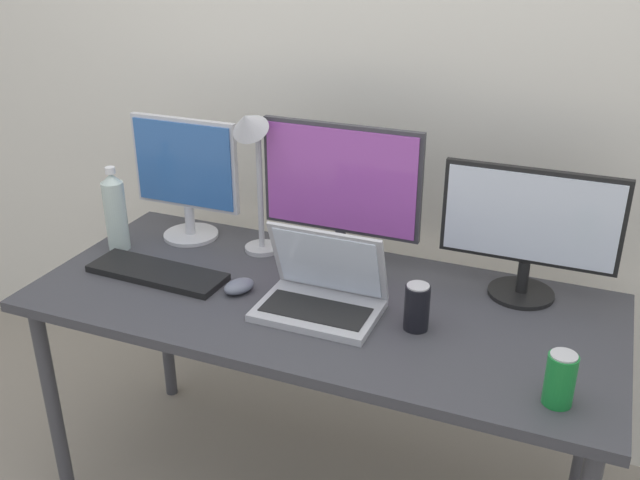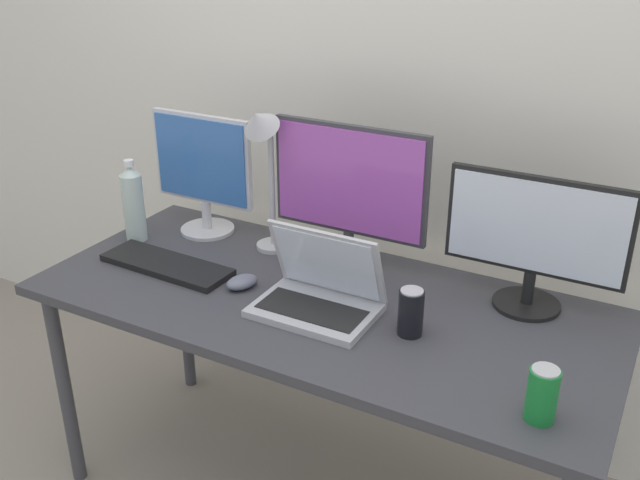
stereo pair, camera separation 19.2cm
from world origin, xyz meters
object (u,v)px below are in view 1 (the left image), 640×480
object	(u,v)px
keyboard_main	(157,273)
soda_can_near_keyboard	(417,307)
desk_lamp	(252,154)
work_desk	(320,318)
water_bottle	(115,212)
laptop_silver	(322,292)
soda_can_by_laptop	(560,379)
monitor_right	(529,227)
monitor_left	(186,174)
monitor_center	(341,189)
mouse_by_keyboard	(239,286)

from	to	relation	value
keyboard_main	soda_can_near_keyboard	distance (m)	0.79
soda_can_near_keyboard	desk_lamp	size ratio (longest dim) A/B	0.26
work_desk	soda_can_near_keyboard	size ratio (longest dim) A/B	12.94
keyboard_main	water_bottle	distance (m)	0.28
keyboard_main	water_bottle	xyz separation A→B (m)	(-0.22, 0.12, 0.12)
laptop_silver	soda_can_by_laptop	xyz separation A→B (m)	(0.63, -0.18, 0.01)
monitor_right	keyboard_main	size ratio (longest dim) A/B	1.13
monitor_left	water_bottle	distance (m)	0.25
monitor_center	desk_lamp	bearing A→B (deg)	-167.94
keyboard_main	soda_can_near_keyboard	bearing A→B (deg)	2.57
soda_can_by_laptop	work_desk	bearing A→B (deg)	160.46
monitor_right	mouse_by_keyboard	distance (m)	0.82
work_desk	desk_lamp	bearing A→B (deg)	148.49
monitor_center	soda_can_near_keyboard	size ratio (longest dim) A/B	3.88
monitor_left	monitor_center	size ratio (longest dim) A/B	0.82
laptop_silver	desk_lamp	distance (m)	0.48
water_bottle	desk_lamp	xyz separation A→B (m)	(0.43, 0.12, 0.21)
monitor_left	water_bottle	size ratio (longest dim) A/B	1.47
monitor_right	water_bottle	bearing A→B (deg)	-172.09
mouse_by_keyboard	water_bottle	xyz separation A→B (m)	(-0.50, 0.11, 0.11)
work_desk	desk_lamp	size ratio (longest dim) A/B	3.33
soda_can_near_keyboard	desk_lamp	xyz separation A→B (m)	(-0.58, 0.23, 0.27)
monitor_center	monitor_right	size ratio (longest dim) A/B	1.02
monitor_center	mouse_by_keyboard	bearing A→B (deg)	-124.40
monitor_left	soda_can_by_laptop	world-z (taller)	monitor_left
work_desk	mouse_by_keyboard	xyz separation A→B (m)	(-0.23, -0.05, 0.08)
soda_can_near_keyboard	monitor_center	bearing A→B (deg)	138.34
monitor_right	desk_lamp	xyz separation A→B (m)	(-0.81, -0.05, 0.12)
monitor_center	desk_lamp	distance (m)	0.28
soda_can_by_laptop	monitor_left	bearing A→B (deg)	159.38
keyboard_main	soda_can_by_laptop	xyz separation A→B (m)	(1.16, -0.18, 0.05)
keyboard_main	monitor_center	bearing A→B (deg)	33.90
soda_can_near_keyboard	desk_lamp	bearing A→B (deg)	158.50
keyboard_main	desk_lamp	world-z (taller)	desk_lamp
desk_lamp	soda_can_near_keyboard	bearing A→B (deg)	-21.50
keyboard_main	laptop_silver	bearing A→B (deg)	2.51
mouse_by_keyboard	soda_can_by_laptop	size ratio (longest dim) A/B	0.76
soda_can_by_laptop	desk_lamp	size ratio (longest dim) A/B	0.26
water_bottle	mouse_by_keyboard	bearing A→B (deg)	-12.92
laptop_silver	mouse_by_keyboard	world-z (taller)	laptop_silver
monitor_left	soda_can_near_keyboard	bearing A→B (deg)	-17.94
work_desk	water_bottle	world-z (taller)	water_bottle
water_bottle	desk_lamp	distance (m)	0.49
keyboard_main	water_bottle	world-z (taller)	water_bottle
monitor_right	monitor_left	bearing A→B (deg)	-179.54
keyboard_main	desk_lamp	size ratio (longest dim) A/B	0.87
monitor_left	monitor_center	bearing A→B (deg)	1.08
laptop_silver	desk_lamp	world-z (taller)	desk_lamp
soda_can_near_keyboard	monitor_right	bearing A→B (deg)	51.25
laptop_silver	desk_lamp	size ratio (longest dim) A/B	0.66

